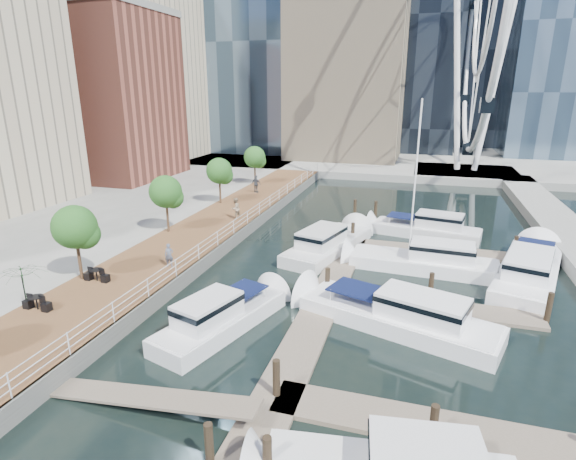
% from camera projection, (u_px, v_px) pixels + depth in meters
% --- Properties ---
extents(ground, '(520.00, 520.00, 0.00)m').
position_uv_depth(ground, '(229.00, 360.00, 20.89)').
color(ground, black).
rests_on(ground, ground).
extents(boardwalk, '(6.00, 60.00, 1.00)m').
position_uv_depth(boardwalk, '(202.00, 236.00, 36.91)').
color(boardwalk, brown).
rests_on(boardwalk, ground).
extents(seawall, '(0.25, 60.00, 1.00)m').
position_uv_depth(seawall, '(235.00, 239.00, 36.09)').
color(seawall, '#595954').
rests_on(seawall, ground).
extents(land_far, '(200.00, 114.00, 1.00)m').
position_uv_depth(land_far, '(391.00, 137.00, 114.05)').
color(land_far, gray).
rests_on(land_far, ground).
extents(pier, '(14.00, 12.00, 1.00)m').
position_uv_depth(pier, '(465.00, 174.00, 64.50)').
color(pier, gray).
rests_on(pier, ground).
extents(railing, '(0.10, 60.00, 1.05)m').
position_uv_depth(railing, '(234.00, 227.00, 35.81)').
color(railing, white).
rests_on(railing, boardwalk).
extents(floating_docks, '(16.00, 34.00, 2.60)m').
position_uv_depth(floating_docks, '(413.00, 285.00, 27.70)').
color(floating_docks, '#6D6051').
rests_on(floating_docks, ground).
extents(midrise_condos, '(19.00, 67.00, 28.00)m').
position_uv_depth(midrise_condos, '(46.00, 77.00, 50.55)').
color(midrise_condos, '#BCAD8E').
rests_on(midrise_condos, ground).
extents(street_trees, '(2.60, 42.60, 4.60)m').
position_uv_depth(street_trees, '(166.00, 192.00, 35.52)').
color(street_trees, '#3F2B1C').
rests_on(street_trees, ground).
extents(cafe_tables, '(2.50, 13.70, 0.74)m').
position_uv_depth(cafe_tables, '(10.00, 322.00, 21.48)').
color(cafe_tables, black).
rests_on(cafe_tables, ground).
extents(yacht_foreground, '(11.74, 6.45, 2.15)m').
position_uv_depth(yacht_foreground, '(397.00, 327.00, 23.78)').
color(yacht_foreground, white).
rests_on(yacht_foreground, ground).
extents(pedestrian_near, '(0.65, 0.54, 1.54)m').
position_uv_depth(pedestrian_near, '(169.00, 255.00, 29.04)').
color(pedestrian_near, '#4C5366').
rests_on(pedestrian_near, boardwalk).
extents(pedestrian_mid, '(0.97, 1.10, 1.89)m').
position_uv_depth(pedestrian_mid, '(235.00, 208.00, 39.79)').
color(pedestrian_mid, gray).
rests_on(pedestrian_mid, boardwalk).
extents(pedestrian_far, '(1.21, 0.69, 1.94)m').
position_uv_depth(pedestrian_far, '(256.00, 184.00, 50.04)').
color(pedestrian_far, '#32363E').
rests_on(pedestrian_far, boardwalk).
extents(moored_yachts, '(22.63, 31.31, 11.50)m').
position_uv_depth(moored_yachts, '(412.00, 276.00, 30.28)').
color(moored_yachts, white).
rests_on(moored_yachts, ground).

